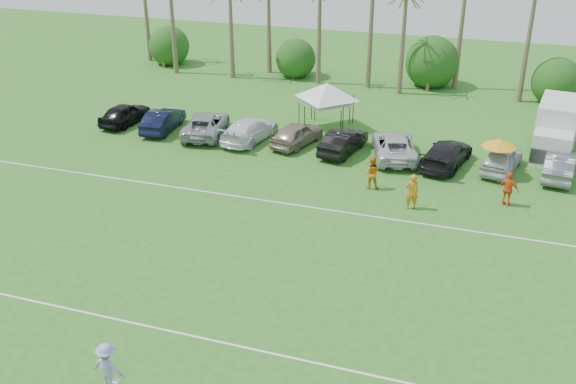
% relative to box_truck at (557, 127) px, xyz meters
% --- Properties ---
extents(ground, '(120.00, 120.00, 0.00)m').
position_rel_box_truck_xyz_m(ground, '(-15.52, -26.68, -1.73)').
color(ground, '#2C671E').
rests_on(ground, ground).
extents(field_lines, '(80.00, 12.10, 0.01)m').
position_rel_box_truck_xyz_m(field_lines, '(-15.52, -18.68, -1.73)').
color(field_lines, white).
rests_on(field_lines, ground).
extents(palm_tree_8, '(2.40, 2.40, 8.90)m').
position_rel_box_truck_xyz_m(palm_tree_8, '(-2.52, 11.32, 5.75)').
color(palm_tree_8, brown).
rests_on(palm_tree_8, ground).
extents(bush_tree_0, '(4.00, 4.00, 4.00)m').
position_rel_box_truck_xyz_m(bush_tree_0, '(-34.52, 12.32, 0.06)').
color(bush_tree_0, brown).
rests_on(bush_tree_0, ground).
extents(bush_tree_1, '(4.00, 4.00, 4.00)m').
position_rel_box_truck_xyz_m(bush_tree_1, '(-21.52, 12.32, 0.06)').
color(bush_tree_1, brown).
rests_on(bush_tree_1, ground).
extents(bush_tree_2, '(4.00, 4.00, 4.00)m').
position_rel_box_truck_xyz_m(bush_tree_2, '(-9.52, 12.32, 0.06)').
color(bush_tree_2, brown).
rests_on(bush_tree_2, ground).
extents(bush_tree_3, '(4.00, 4.00, 4.00)m').
position_rel_box_truck_xyz_m(bush_tree_3, '(0.48, 12.32, 0.06)').
color(bush_tree_3, brown).
rests_on(bush_tree_3, ground).
extents(sideline_player_a, '(0.85, 0.71, 2.00)m').
position_rel_box_truck_xyz_m(sideline_player_a, '(-7.61, -11.08, -0.74)').
color(sideline_player_a, orange).
rests_on(sideline_player_a, ground).
extents(sideline_player_b, '(1.05, 0.88, 1.93)m').
position_rel_box_truck_xyz_m(sideline_player_b, '(-10.18, -9.23, -0.77)').
color(sideline_player_b, orange).
rests_on(sideline_player_b, ground).
extents(sideline_player_c, '(1.22, 0.82, 1.92)m').
position_rel_box_truck_xyz_m(sideline_player_c, '(-2.71, -9.07, -0.77)').
color(sideline_player_c, '#E74F19').
rests_on(sideline_player_c, ground).
extents(box_truck, '(3.14, 6.54, 3.24)m').
position_rel_box_truck_xyz_m(box_truck, '(0.00, 0.00, 0.00)').
color(box_truck, silver).
rests_on(box_truck, ground).
extents(canopy_tent_left, '(4.82, 4.82, 3.90)m').
position_rel_box_truck_xyz_m(canopy_tent_left, '(-15.25, -0.31, 1.61)').
color(canopy_tent_left, black).
rests_on(canopy_tent_left, ground).
extents(canopy_tent_right, '(4.07, 4.07, 3.30)m').
position_rel_box_truck_xyz_m(canopy_tent_right, '(-15.21, -0.24, 1.09)').
color(canopy_tent_right, black).
rests_on(canopy_tent_right, ground).
extents(market_umbrella, '(2.09, 2.09, 2.33)m').
position_rel_box_truck_xyz_m(market_umbrella, '(-3.45, -5.14, 0.36)').
color(market_umbrella, black).
rests_on(market_umbrella, ground).
extents(frisbee_player, '(1.23, 0.75, 1.86)m').
position_rel_box_truck_xyz_m(frisbee_player, '(-15.47, -28.14, -0.81)').
color(frisbee_player, '#9094CD').
rests_on(frisbee_player, ground).
extents(parked_car_0, '(2.27, 4.70, 1.55)m').
position_rel_box_truck_xyz_m(parked_car_0, '(-29.43, -3.99, -0.96)').
color(parked_car_0, black).
rests_on(parked_car_0, ground).
extents(parked_car_1, '(2.01, 4.81, 1.55)m').
position_rel_box_truck_xyz_m(parked_car_1, '(-26.15, -4.35, -0.96)').
color(parked_car_1, black).
rests_on(parked_car_1, ground).
extents(parked_car_2, '(3.66, 5.97, 1.55)m').
position_rel_box_truck_xyz_m(parked_car_2, '(-22.86, -4.27, -0.96)').
color(parked_car_2, '#9599A0').
rests_on(parked_car_2, ground).
extents(parked_car_3, '(2.97, 5.60, 1.55)m').
position_rel_box_truck_xyz_m(parked_car_3, '(-19.58, -4.29, -0.96)').
color(parked_car_3, white).
rests_on(parked_car_3, ground).
extents(parked_car_4, '(2.99, 4.86, 1.55)m').
position_rel_box_truck_xyz_m(parked_car_4, '(-16.29, -4.06, -0.96)').
color(parked_car_4, gray).
rests_on(parked_car_4, ground).
extents(parked_car_5, '(2.47, 4.91, 1.55)m').
position_rel_box_truck_xyz_m(parked_car_5, '(-13.01, -4.43, -0.96)').
color(parked_car_5, black).
rests_on(parked_car_5, ground).
extents(parked_car_6, '(3.93, 6.04, 1.55)m').
position_rel_box_truck_xyz_m(parked_car_6, '(-9.72, -4.20, -0.96)').
color(parked_car_6, silver).
rests_on(parked_car_6, ground).
extents(parked_car_7, '(3.21, 5.66, 1.55)m').
position_rel_box_truck_xyz_m(parked_car_7, '(-6.43, -4.49, -0.96)').
color(parked_car_7, black).
rests_on(parked_car_7, ground).
extents(parked_car_8, '(2.76, 4.82, 1.55)m').
position_rel_box_truck_xyz_m(parked_car_8, '(-3.15, -4.27, -0.96)').
color(parked_car_8, silver).
rests_on(parked_car_8, ground).
extents(parked_car_9, '(2.15, 4.85, 1.55)m').
position_rel_box_truck_xyz_m(parked_car_9, '(0.14, -4.22, -0.96)').
color(parked_car_9, slate).
rests_on(parked_car_9, ground).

